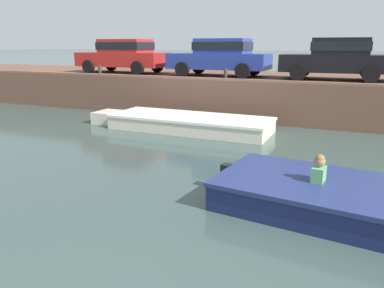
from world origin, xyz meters
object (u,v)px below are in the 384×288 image
object	(u,v)px
car_left_inner_blue	(220,56)
mooring_bollard_mid	(226,74)
boat_moored_west_cream	(183,123)
mooring_bollard_west	(100,70)
car_leftmost_red	(124,55)
car_centre_black	(337,57)

from	to	relation	value
car_left_inner_blue	mooring_bollard_mid	xyz separation A→B (m)	(0.85, -1.80, -0.61)
boat_moored_west_cream	car_left_inner_blue	world-z (taller)	car_left_inner_blue
mooring_bollard_west	boat_moored_west_cream	bearing A→B (deg)	-23.49
boat_moored_west_cream	mooring_bollard_mid	world-z (taller)	mooring_bollard_mid
car_leftmost_red	mooring_bollard_west	size ratio (longest dim) A/B	9.87
car_left_inner_blue	mooring_bollard_west	xyz separation A→B (m)	(-4.89, -1.80, -0.61)
car_leftmost_red	car_left_inner_blue	size ratio (longest dim) A/B	1.05
car_leftmost_red	mooring_bollard_mid	size ratio (longest dim) A/B	9.87
boat_moored_west_cream	car_left_inner_blue	size ratio (longest dim) A/B	1.55
car_centre_black	mooring_bollard_mid	size ratio (longest dim) A/B	8.98
car_leftmost_red	car_centre_black	distance (m)	9.42
car_centre_black	mooring_bollard_mid	xyz separation A→B (m)	(-3.76, -1.80, -0.61)
boat_moored_west_cream	car_centre_black	bearing A→B (deg)	41.34
boat_moored_west_cream	mooring_bollard_mid	distance (m)	2.75
boat_moored_west_cream	car_leftmost_red	world-z (taller)	car_leftmost_red
car_centre_black	mooring_bollard_mid	world-z (taller)	car_centre_black
car_left_inner_blue	mooring_bollard_west	bearing A→B (deg)	-159.83
car_leftmost_red	car_centre_black	size ratio (longest dim) A/B	1.10
car_left_inner_blue	car_centre_black	world-z (taller)	same
boat_moored_west_cream	car_leftmost_red	distance (m)	6.66
car_centre_black	boat_moored_west_cream	bearing A→B (deg)	-138.66
car_leftmost_red	mooring_bollard_mid	distance (m)	5.98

